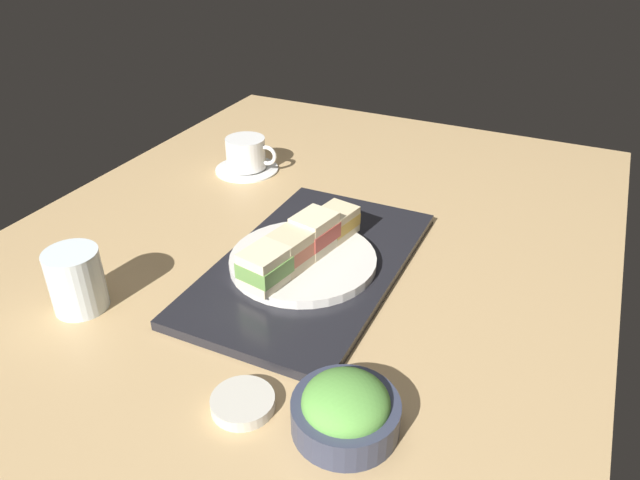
{
  "coord_description": "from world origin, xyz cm",
  "views": [
    {
      "loc": [
        -73.98,
        -39.89,
        53.09
      ],
      "look_at": [
        -2.2,
        -5.99,
        5.0
      ],
      "focal_mm": 33.46,
      "sensor_mm": 36.0,
      "label": 1
    }
  ],
  "objects_px": {
    "sandwich_nearmost": "(265,267)",
    "salad_bowl": "(346,409)",
    "sandwich_inner_far": "(314,232)",
    "drinking_glass": "(76,280)",
    "small_sauce_dish": "(243,403)",
    "sandwich_plate": "(303,261)",
    "sandwich_farmost": "(336,222)",
    "coffee_cup": "(247,156)",
    "sandwich_inner_near": "(291,250)"
  },
  "relations": [
    {
      "from": "coffee_cup",
      "to": "sandwich_plate",
      "type": "bearing_deg",
      "value": -136.39
    },
    {
      "from": "coffee_cup",
      "to": "small_sauce_dish",
      "type": "relative_size",
      "value": 1.79
    },
    {
      "from": "sandwich_plate",
      "to": "drinking_glass",
      "type": "relative_size",
      "value": 2.47
    },
    {
      "from": "sandwich_nearmost",
      "to": "coffee_cup",
      "type": "relative_size",
      "value": 0.55
    },
    {
      "from": "sandwich_plate",
      "to": "coffee_cup",
      "type": "xyz_separation_m",
      "value": [
        0.3,
        0.28,
        0.01
      ]
    },
    {
      "from": "coffee_cup",
      "to": "small_sauce_dish",
      "type": "distance_m",
      "value": 0.67
    },
    {
      "from": "sandwich_inner_near",
      "to": "salad_bowl",
      "type": "xyz_separation_m",
      "value": [
        -0.23,
        -0.19,
        -0.03
      ]
    },
    {
      "from": "sandwich_plate",
      "to": "sandwich_inner_near",
      "type": "bearing_deg",
      "value": 168.49
    },
    {
      "from": "sandwich_plate",
      "to": "drinking_glass",
      "type": "bearing_deg",
      "value": 130.51
    },
    {
      "from": "small_sauce_dish",
      "to": "drinking_glass",
      "type": "bearing_deg",
      "value": 77.97
    },
    {
      "from": "small_sauce_dish",
      "to": "sandwich_plate",
      "type": "bearing_deg",
      "value": 12.48
    },
    {
      "from": "salad_bowl",
      "to": "small_sauce_dish",
      "type": "relative_size",
      "value": 1.62
    },
    {
      "from": "sandwich_farmost",
      "to": "sandwich_inner_near",
      "type": "bearing_deg",
      "value": 168.49
    },
    {
      "from": "sandwich_inner_near",
      "to": "drinking_glass",
      "type": "distance_m",
      "value": 0.31
    },
    {
      "from": "sandwich_plate",
      "to": "sandwich_inner_near",
      "type": "xyz_separation_m",
      "value": [
        -0.03,
        0.01,
        0.03
      ]
    },
    {
      "from": "sandwich_plate",
      "to": "sandwich_nearmost",
      "type": "xyz_separation_m",
      "value": [
        -0.09,
        0.02,
        0.03
      ]
    },
    {
      "from": "sandwich_inner_near",
      "to": "salad_bowl",
      "type": "bearing_deg",
      "value": -140.55
    },
    {
      "from": "sandwich_farmost",
      "to": "salad_bowl",
      "type": "relative_size",
      "value": 0.61
    },
    {
      "from": "sandwich_inner_far",
      "to": "small_sauce_dish",
      "type": "height_order",
      "value": "sandwich_inner_far"
    },
    {
      "from": "sandwich_nearmost",
      "to": "salad_bowl",
      "type": "relative_size",
      "value": 0.6
    },
    {
      "from": "drinking_glass",
      "to": "small_sauce_dish",
      "type": "relative_size",
      "value": 1.22
    },
    {
      "from": "sandwich_inner_near",
      "to": "sandwich_nearmost",
      "type": "bearing_deg",
      "value": 168.49
    },
    {
      "from": "drinking_glass",
      "to": "sandwich_inner_near",
      "type": "bearing_deg",
      "value": -52.85
    },
    {
      "from": "sandwich_inner_far",
      "to": "coffee_cup",
      "type": "height_order",
      "value": "sandwich_inner_far"
    },
    {
      "from": "salad_bowl",
      "to": "coffee_cup",
      "type": "height_order",
      "value": "coffee_cup"
    },
    {
      "from": "sandwich_plate",
      "to": "drinking_glass",
      "type": "distance_m",
      "value": 0.33
    },
    {
      "from": "sandwich_plate",
      "to": "sandwich_farmost",
      "type": "distance_m",
      "value": 0.09
    },
    {
      "from": "sandwich_farmost",
      "to": "small_sauce_dish",
      "type": "xyz_separation_m",
      "value": [
        -0.37,
        -0.04,
        -0.04
      ]
    },
    {
      "from": "sandwich_nearmost",
      "to": "salad_bowl",
      "type": "distance_m",
      "value": 0.26
    },
    {
      "from": "salad_bowl",
      "to": "small_sauce_dish",
      "type": "bearing_deg",
      "value": 101.18
    },
    {
      "from": "salad_bowl",
      "to": "drinking_glass",
      "type": "distance_m",
      "value": 0.44
    },
    {
      "from": "sandwich_nearmost",
      "to": "small_sauce_dish",
      "type": "relative_size",
      "value": 0.98
    },
    {
      "from": "sandwich_inner_far",
      "to": "drinking_glass",
      "type": "height_order",
      "value": "drinking_glass"
    },
    {
      "from": "small_sauce_dish",
      "to": "sandwich_nearmost",
      "type": "bearing_deg",
      "value": 22.22
    },
    {
      "from": "sandwich_inner_far",
      "to": "coffee_cup",
      "type": "xyz_separation_m",
      "value": [
        0.27,
        0.29,
        -0.03
      ]
    },
    {
      "from": "sandwich_plate",
      "to": "salad_bowl",
      "type": "xyz_separation_m",
      "value": [
        -0.26,
        -0.18,
        0.01
      ]
    },
    {
      "from": "coffee_cup",
      "to": "small_sauce_dish",
      "type": "bearing_deg",
      "value": -149.19
    },
    {
      "from": "sandwich_nearmost",
      "to": "sandwich_inner_near",
      "type": "height_order",
      "value": "same"
    },
    {
      "from": "sandwich_inner_near",
      "to": "sandwich_farmost",
      "type": "distance_m",
      "value": 0.12
    },
    {
      "from": "sandwich_inner_near",
      "to": "salad_bowl",
      "type": "relative_size",
      "value": 0.63
    },
    {
      "from": "sandwich_farmost",
      "to": "salad_bowl",
      "type": "height_order",
      "value": "sandwich_farmost"
    },
    {
      "from": "coffee_cup",
      "to": "sandwich_farmost",
      "type": "bearing_deg",
      "value": -125.04
    },
    {
      "from": "sandwich_inner_far",
      "to": "sandwich_farmost",
      "type": "relative_size",
      "value": 1.03
    },
    {
      "from": "sandwich_plate",
      "to": "coffee_cup",
      "type": "relative_size",
      "value": 1.69
    },
    {
      "from": "drinking_glass",
      "to": "small_sauce_dish",
      "type": "bearing_deg",
      "value": -102.03
    },
    {
      "from": "sandwich_plate",
      "to": "salad_bowl",
      "type": "relative_size",
      "value": 1.87
    },
    {
      "from": "sandwich_inner_far",
      "to": "salad_bowl",
      "type": "height_order",
      "value": "sandwich_inner_far"
    },
    {
      "from": "sandwich_plate",
      "to": "sandwich_inner_far",
      "type": "xyz_separation_m",
      "value": [
        0.03,
        -0.01,
        0.04
      ]
    },
    {
      "from": "salad_bowl",
      "to": "sandwich_plate",
      "type": "bearing_deg",
      "value": 35.32
    },
    {
      "from": "sandwich_nearmost",
      "to": "salad_bowl",
      "type": "height_order",
      "value": "sandwich_nearmost"
    }
  ]
}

